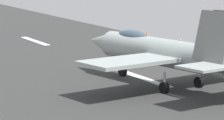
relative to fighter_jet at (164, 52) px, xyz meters
The scene contains 5 objects.
ground_plane 4.18m from the fighter_jet, ahead, with size 400.00×400.00×0.00m, color slate.
runway_strip 4.16m from the fighter_jet, ahead, with size 240.00×26.00×0.02m.
fighter_jet is the anchor object (origin of this frame).
crew_person 13.96m from the fighter_jet, 36.74° to the right, with size 0.59×0.48×1.64m.
marker_cone_far 29.33m from the fighter_jet, 26.89° to the right, with size 0.44×0.44×0.55m, color orange.
Camera 1 is at (-40.68, 22.42, 8.73)m, focal length 101.23 mm.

